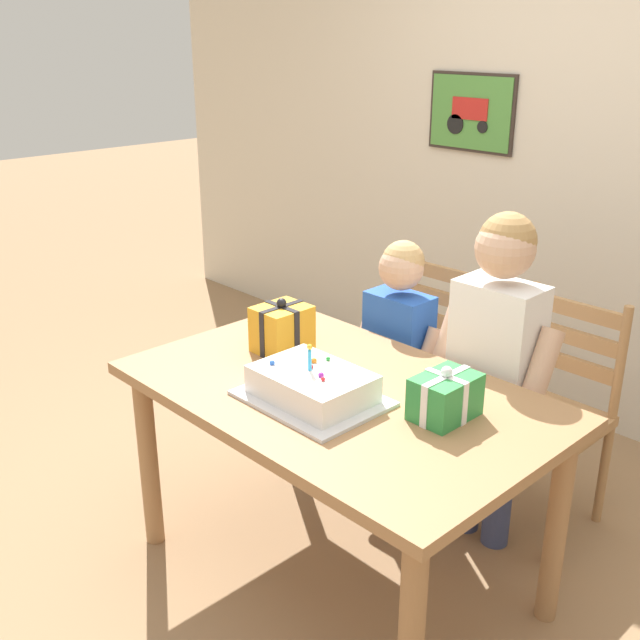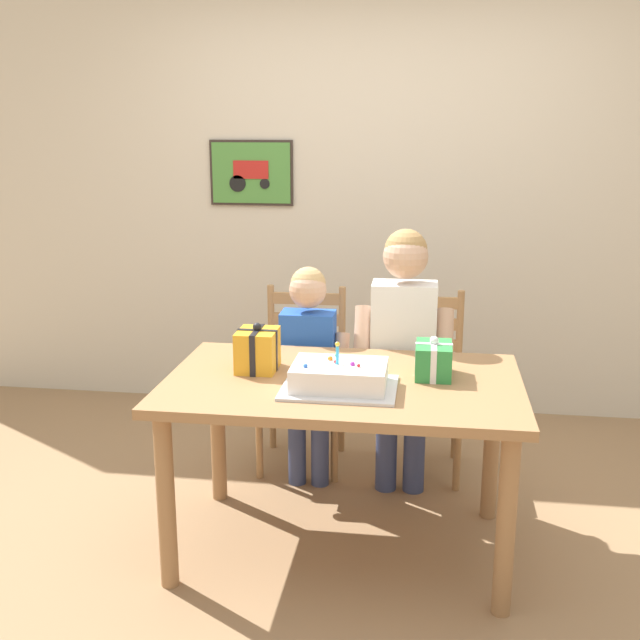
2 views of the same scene
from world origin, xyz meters
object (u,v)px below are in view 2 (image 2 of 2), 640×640
at_px(birthday_cake, 340,377).
at_px(child_younger, 308,356).
at_px(gift_box_red_large, 433,360).
at_px(child_older, 403,336).
at_px(dining_table, 343,403).
at_px(chair_right, 421,382).
at_px(gift_box_beside_cake, 258,350).
at_px(chair_left, 303,377).

height_order(birthday_cake, child_younger, child_younger).
bearing_deg(gift_box_red_large, child_older, 106.21).
height_order(dining_table, chair_right, chair_right).
bearing_deg(child_older, gift_box_beside_cake, -139.53).
bearing_deg(gift_box_red_large, child_younger, 141.03).
bearing_deg(gift_box_red_large, birthday_cake, -148.90).
height_order(birthday_cake, child_older, child_older).
distance_m(gift_box_red_large, child_younger, 0.77).
xyz_separation_m(birthday_cake, chair_left, (-0.31, 0.96, -0.33)).
height_order(birthday_cake, gift_box_red_large, birthday_cake).
bearing_deg(child_younger, gift_box_red_large, -38.97).
relative_size(dining_table, child_younger, 1.30).
height_order(gift_box_beside_cake, chair_right, gift_box_beside_cake).
bearing_deg(chair_left, dining_table, -70.09).
height_order(chair_left, chair_right, same).
xyz_separation_m(birthday_cake, gift_box_red_large, (0.35, 0.21, 0.02)).
xyz_separation_m(chair_right, child_younger, (-0.54, -0.27, 0.20)).
relative_size(chair_left, child_younger, 0.84).
bearing_deg(dining_table, gift_box_beside_cake, 168.48).
height_order(chair_left, child_younger, child_younger).
distance_m(birthday_cake, gift_box_red_large, 0.41).
distance_m(chair_left, chair_right, 0.61).
xyz_separation_m(gift_box_red_large, gift_box_beside_cake, (-0.72, -0.02, 0.02)).
xyz_separation_m(dining_table, gift_box_beside_cake, (-0.37, 0.07, 0.19)).
xyz_separation_m(gift_box_beside_cake, child_younger, (0.13, 0.50, -0.17)).
relative_size(dining_table, chair_right, 1.55).
distance_m(gift_box_red_large, chair_left, 1.06).
height_order(gift_box_beside_cake, child_younger, child_younger).
height_order(gift_box_red_large, chair_right, same).
distance_m(gift_box_beside_cake, chair_right, 1.08).
bearing_deg(chair_right, gift_box_red_large, -85.88).
bearing_deg(child_younger, gift_box_beside_cake, -104.82).
bearing_deg(gift_box_beside_cake, chair_left, 85.49).
distance_m(chair_right, child_older, 0.42).
bearing_deg(gift_box_beside_cake, child_older, 40.47).
height_order(child_older, child_younger, child_older).
distance_m(chair_right, child_younger, 0.63).
xyz_separation_m(dining_table, chair_right, (0.30, 0.84, -0.18)).
distance_m(chair_left, child_younger, 0.34).
bearing_deg(chair_right, gift_box_beside_cake, -131.08).
distance_m(gift_box_beside_cake, child_older, 0.77).
height_order(birthday_cake, chair_right, birthday_cake).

